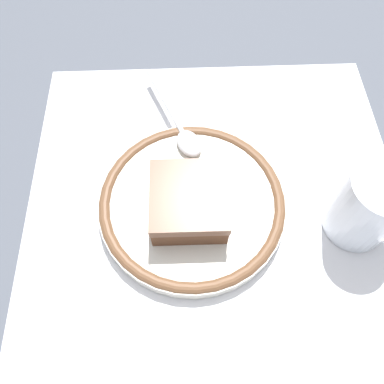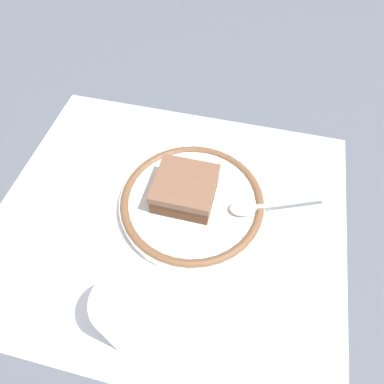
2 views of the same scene
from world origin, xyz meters
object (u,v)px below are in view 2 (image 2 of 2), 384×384
(plate, at_px, (192,202))
(spoon, at_px, (258,206))
(cake_slice, at_px, (185,189))
(cup, at_px, (132,316))

(plate, relative_size, spoon, 1.42)
(cake_slice, relative_size, spoon, 0.57)
(cake_slice, distance_m, cup, 0.18)
(plate, xyz_separation_m, cup, (0.03, 0.17, 0.03))
(cake_slice, bearing_deg, cup, 85.34)
(cake_slice, xyz_separation_m, spoon, (-0.10, -0.00, -0.01))
(plate, distance_m, spoon, 0.09)
(cake_slice, distance_m, spoon, 0.10)
(spoon, bearing_deg, plate, 5.21)
(cake_slice, bearing_deg, plate, 161.00)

